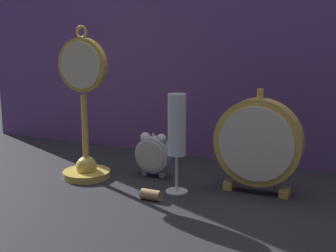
{
  "coord_description": "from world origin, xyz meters",
  "views": [
    {
      "loc": [
        0.42,
        -0.86,
        0.35
      ],
      "look_at": [
        0.0,
        0.08,
        0.13
      ],
      "focal_mm": 50.0,
      "sensor_mm": 36.0,
      "label": 1
    }
  ],
  "objects": [
    {
      "name": "alarm_clock_twin_bell",
      "position": [
        -0.05,
        0.11,
        0.06
      ],
      "size": [
        0.08,
        0.03,
        0.11
      ],
      "color": "silver",
      "rests_on": "ground_plane"
    },
    {
      "name": "mantel_clock_silver",
      "position": [
        0.2,
        0.1,
        0.11
      ],
      "size": [
        0.19,
        0.04,
        0.23
      ],
      "color": "gold",
      "rests_on": "ground_plane"
    },
    {
      "name": "wine_cork",
      "position": [
        0.01,
        -0.04,
        0.01
      ],
      "size": [
        0.04,
        0.02,
        0.02
      ],
      "primitive_type": "cylinder",
      "rotation": [
        0.0,
        1.57,
        0.0
      ],
      "color": "tan",
      "rests_on": "ground_plane"
    },
    {
      "name": "champagne_flute",
      "position": [
        0.04,
        0.03,
        0.13
      ],
      "size": [
        0.05,
        0.05,
        0.22
      ],
      "color": "silver",
      "rests_on": "ground_plane"
    },
    {
      "name": "pocket_watch_on_stand",
      "position": [
        -0.19,
        0.04,
        0.14
      ],
      "size": [
        0.12,
        0.11,
        0.36
      ],
      "color": "gold",
      "rests_on": "ground_plane"
    },
    {
      "name": "fabric_backdrop_drape",
      "position": [
        0.0,
        0.33,
        0.37
      ],
      "size": [
        1.45,
        0.01,
        0.73
      ],
      "primitive_type": "cube",
      "color": "#6B478E",
      "rests_on": "ground_plane"
    },
    {
      "name": "ground_plane",
      "position": [
        0.0,
        0.0,
        0.0
      ],
      "size": [
        4.0,
        4.0,
        0.0
      ],
      "primitive_type": "plane",
      "color": "#232328"
    }
  ]
}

